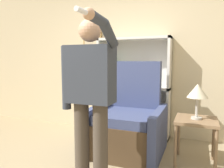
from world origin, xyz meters
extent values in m
cube|color=beige|center=(0.00, 2.03, 1.40)|extent=(8.00, 0.06, 2.80)
cube|color=olive|center=(-0.64, 1.98, 1.63)|extent=(0.36, 0.04, 0.57)
cube|color=tan|center=(-0.64, 1.96, 1.63)|extent=(0.30, 0.01, 0.51)
cube|color=silver|center=(-0.41, 1.85, 0.83)|extent=(0.04, 0.28, 1.67)
cube|color=silver|center=(0.78, 1.85, 0.83)|extent=(0.04, 0.28, 1.67)
cube|color=silver|center=(0.19, 1.98, 0.83)|extent=(1.23, 0.01, 1.67)
cube|color=silver|center=(0.19, 1.85, 0.02)|extent=(1.23, 0.28, 0.04)
cube|color=silver|center=(0.19, 1.85, 0.83)|extent=(1.23, 0.28, 0.04)
cube|color=silver|center=(0.19, 1.85, 1.65)|extent=(1.23, 0.28, 0.04)
cube|color=#337070|center=(-0.35, 1.85, 0.36)|extent=(0.05, 0.22, 0.63)
cube|color=#BC4C56|center=(-0.30, 1.85, 0.35)|extent=(0.03, 0.21, 0.63)
cube|color=#1E47B2|center=(-0.26, 1.85, 0.35)|extent=(0.04, 0.16, 0.62)
cube|color=#5B99A8|center=(-0.22, 1.85, 0.36)|extent=(0.05, 0.20, 0.64)
cube|color=gold|center=(-0.36, 1.85, 1.13)|extent=(0.04, 0.20, 0.55)
cube|color=#337070|center=(-0.30, 1.85, 1.16)|extent=(0.05, 0.20, 0.61)
cube|color=white|center=(-0.24, 1.85, 1.10)|extent=(0.04, 0.19, 0.49)
cube|color=#238438|center=(-0.20, 1.85, 1.10)|extent=(0.04, 0.19, 0.49)
cube|color=#4C3823|center=(0.32, 1.12, 0.23)|extent=(0.76, 0.86, 0.46)
cube|color=#3D4770|center=(0.32, 1.08, 0.52)|extent=(0.72, 0.74, 0.12)
cube|color=#3D4770|center=(0.32, 1.51, 0.75)|extent=(0.76, 0.16, 1.05)
cube|color=#3D4770|center=(-0.11, 1.12, 0.32)|extent=(0.10, 0.94, 0.65)
cube|color=#3D4770|center=(0.75, 1.12, 0.32)|extent=(0.10, 0.94, 0.65)
cylinder|color=#473D33|center=(0.12, 0.21, 0.44)|extent=(0.15, 0.15, 0.88)
cylinder|color=#473D33|center=(0.33, 0.21, 0.44)|extent=(0.15, 0.15, 0.88)
cube|color=#333842|center=(0.23, 0.21, 1.16)|extent=(0.47, 0.24, 0.56)
sphere|color=tan|center=(0.23, 0.21, 1.57)|extent=(0.22, 0.22, 0.22)
cylinder|color=#333842|center=(-0.05, 0.21, 1.11)|extent=(0.09, 0.09, 0.65)
cylinder|color=#333842|center=(0.47, 0.10, 1.52)|extent=(0.09, 0.28, 0.23)
cylinder|color=#333842|center=(0.47, -0.15, 1.61)|extent=(0.08, 0.27, 0.10)
sphere|color=tan|center=(0.47, -0.28, 1.62)|extent=(0.09, 0.09, 0.09)
cylinder|color=white|center=(0.47, -0.37, 1.62)|extent=(0.04, 0.15, 0.04)
cube|color=#846647|center=(1.21, 1.11, 0.56)|extent=(0.49, 0.49, 0.04)
cylinder|color=#846647|center=(0.99, 0.90, 0.27)|extent=(0.04, 0.04, 0.54)
cylinder|color=#846647|center=(1.42, 0.90, 0.27)|extent=(0.04, 0.04, 0.54)
cylinder|color=#846647|center=(0.99, 1.33, 0.27)|extent=(0.04, 0.04, 0.54)
cylinder|color=#846647|center=(1.42, 1.33, 0.27)|extent=(0.04, 0.04, 0.54)
cylinder|color=#B7B2A8|center=(1.21, 1.11, 0.59)|extent=(0.13, 0.13, 0.02)
cylinder|color=#B7B2A8|center=(1.21, 1.11, 0.72)|extent=(0.03, 0.03, 0.24)
cone|color=beige|center=(1.21, 1.11, 0.93)|extent=(0.25, 0.25, 0.17)
camera|label=1|loc=(1.21, -1.69, 1.29)|focal=35.00mm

